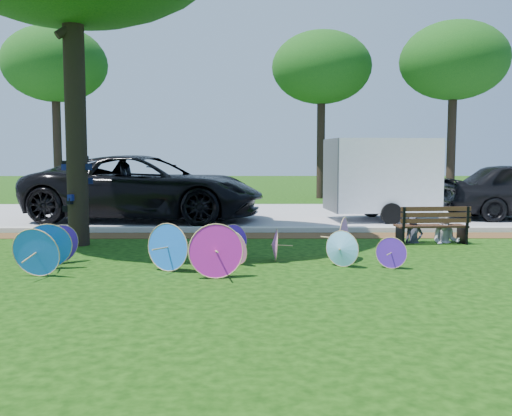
{
  "coord_description": "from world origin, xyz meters",
  "views": [
    {
      "loc": [
        0.43,
        -9.05,
        1.92
      ],
      "look_at": [
        0.5,
        2.0,
        0.9
      ],
      "focal_mm": 40.0,
      "sensor_mm": 36.0,
      "label": 1
    }
  ],
  "objects_px": {
    "black_van": "(146,188)",
    "person_right": "(446,215)",
    "cargo_trailer": "(381,175)",
    "person_left": "(414,217)",
    "park_bench": "(431,225)",
    "parasol_pile": "(195,246)"
  },
  "relations": [
    {
      "from": "black_van",
      "to": "person_right",
      "type": "xyz_separation_m",
      "value": [
        7.4,
        -4.44,
        -0.33
      ]
    },
    {
      "from": "cargo_trailer",
      "to": "person_left",
      "type": "relative_size",
      "value": 2.62
    },
    {
      "from": "park_bench",
      "to": "person_left",
      "type": "bearing_deg",
      "value": 167.94
    },
    {
      "from": "black_van",
      "to": "parasol_pile",
      "type": "bearing_deg",
      "value": -155.44
    },
    {
      "from": "parasol_pile",
      "to": "park_bench",
      "type": "relative_size",
      "value": 4.17
    },
    {
      "from": "black_van",
      "to": "person_right",
      "type": "relative_size",
      "value": 5.52
    },
    {
      "from": "black_van",
      "to": "cargo_trailer",
      "type": "xyz_separation_m",
      "value": [
        6.95,
        -0.06,
        0.39
      ]
    },
    {
      "from": "person_left",
      "to": "person_right",
      "type": "height_order",
      "value": "person_right"
    },
    {
      "from": "parasol_pile",
      "to": "cargo_trailer",
      "type": "xyz_separation_m",
      "value": [
        4.78,
        7.16,
        0.98
      ]
    },
    {
      "from": "black_van",
      "to": "cargo_trailer",
      "type": "distance_m",
      "value": 6.97
    },
    {
      "from": "park_bench",
      "to": "person_left",
      "type": "xyz_separation_m",
      "value": [
        -0.35,
        0.05,
        0.17
      ]
    },
    {
      "from": "parasol_pile",
      "to": "person_left",
      "type": "distance_m",
      "value": 5.32
    },
    {
      "from": "cargo_trailer",
      "to": "park_bench",
      "type": "xyz_separation_m",
      "value": [
        0.1,
        -4.43,
        -0.94
      ]
    },
    {
      "from": "parasol_pile",
      "to": "person_left",
      "type": "height_order",
      "value": "person_left"
    },
    {
      "from": "parasol_pile",
      "to": "black_van",
      "type": "xyz_separation_m",
      "value": [
        -2.17,
        7.22,
        0.58
      ]
    },
    {
      "from": "cargo_trailer",
      "to": "person_right",
      "type": "xyz_separation_m",
      "value": [
        0.45,
        -4.38,
        -0.73
      ]
    },
    {
      "from": "park_bench",
      "to": "person_left",
      "type": "height_order",
      "value": "person_left"
    },
    {
      "from": "black_van",
      "to": "person_right",
      "type": "distance_m",
      "value": 8.64
    },
    {
      "from": "black_van",
      "to": "cargo_trailer",
      "type": "relative_size",
      "value": 2.3
    },
    {
      "from": "park_bench",
      "to": "person_right",
      "type": "xyz_separation_m",
      "value": [
        0.35,
        0.05,
        0.22
      ]
    },
    {
      "from": "person_right",
      "to": "person_left",
      "type": "bearing_deg",
      "value": -155.89
    },
    {
      "from": "parasol_pile",
      "to": "person_right",
      "type": "distance_m",
      "value": 5.93
    }
  ]
}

